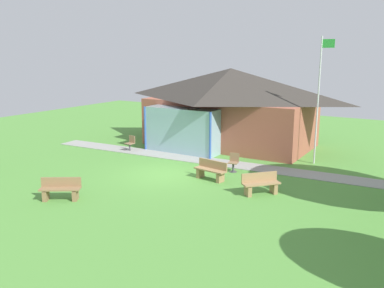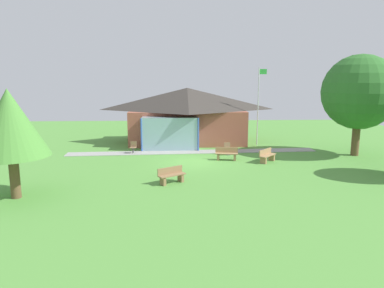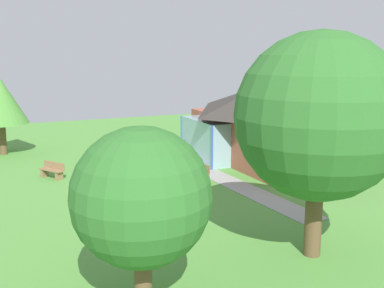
{
  "view_description": "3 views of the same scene",
  "coord_description": "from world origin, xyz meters",
  "px_view_note": "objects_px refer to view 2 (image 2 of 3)",
  "views": [
    {
      "loc": [
        10.27,
        -14.69,
        5.39
      ],
      "look_at": [
        0.69,
        1.14,
        1.28
      ],
      "focal_mm": 38.16,
      "sensor_mm": 36.0,
      "label": 1
    },
    {
      "loc": [
        -1.22,
        -23.38,
        5.62
      ],
      "look_at": [
        -0.16,
        1.24,
        0.94
      ],
      "focal_mm": 34.22,
      "sensor_mm": 36.0,
      "label": 2
    },
    {
      "loc": [
        22.32,
        -7.71,
        6.31
      ],
      "look_at": [
        -0.12,
        2.47,
        1.45
      ],
      "focal_mm": 43.06,
      "sensor_mm": 36.0,
      "label": 3
    }
  ],
  "objects_px": {
    "tree_east_hedge": "(360,92)",
    "tree_lawn_corner": "(10,123)",
    "flagpole": "(258,103)",
    "bench_mid_right": "(267,156)",
    "patio_chair_lawn_spare": "(228,149)",
    "bench_front_center": "(171,176)",
    "pavilion": "(186,114)",
    "bench_rear_near_path": "(227,154)",
    "patio_chair_west": "(133,148)"
  },
  "relations": [
    {
      "from": "tree_east_hedge",
      "to": "tree_lawn_corner",
      "type": "bearing_deg",
      "value": -157.64
    },
    {
      "from": "flagpole",
      "to": "bench_mid_right",
      "type": "relative_size",
      "value": 4.43
    },
    {
      "from": "flagpole",
      "to": "patio_chair_lawn_spare",
      "type": "distance_m",
      "value": 5.35
    },
    {
      "from": "bench_front_center",
      "to": "tree_east_hedge",
      "type": "xyz_separation_m",
      "value": [
        12.89,
        6.23,
        4.03
      ]
    },
    {
      "from": "flagpole",
      "to": "tree_lawn_corner",
      "type": "distance_m",
      "value": 18.56
    },
    {
      "from": "pavilion",
      "to": "tree_east_hedge",
      "type": "relative_size",
      "value": 1.48
    },
    {
      "from": "bench_rear_near_path",
      "to": "tree_east_hedge",
      "type": "relative_size",
      "value": 0.22
    },
    {
      "from": "tree_east_hedge",
      "to": "bench_mid_right",
      "type": "bearing_deg",
      "value": -165.51
    },
    {
      "from": "pavilion",
      "to": "tree_lawn_corner",
      "type": "relative_size",
      "value": 2.05
    },
    {
      "from": "bench_mid_right",
      "to": "patio_chair_west",
      "type": "height_order",
      "value": "patio_chair_west"
    },
    {
      "from": "patio_chair_west",
      "to": "patio_chair_lawn_spare",
      "type": "xyz_separation_m",
      "value": [
        6.79,
        -0.74,
        0.0
      ]
    },
    {
      "from": "bench_mid_right",
      "to": "bench_rear_near_path",
      "type": "xyz_separation_m",
      "value": [
        -2.57,
        0.66,
        0.0
      ]
    },
    {
      "from": "pavilion",
      "to": "flagpole",
      "type": "xyz_separation_m",
      "value": [
        5.67,
        -1.61,
        1.02
      ]
    },
    {
      "from": "patio_chair_lawn_spare",
      "to": "flagpole",
      "type": "bearing_deg",
      "value": -141.75
    },
    {
      "from": "patio_chair_west",
      "to": "tree_lawn_corner",
      "type": "bearing_deg",
      "value": 72.48
    },
    {
      "from": "bench_mid_right",
      "to": "flagpole",
      "type": "bearing_deg",
      "value": -143.6
    },
    {
      "from": "bench_rear_near_path",
      "to": "bench_front_center",
      "type": "height_order",
      "value": "same"
    },
    {
      "from": "bench_rear_near_path",
      "to": "patio_chair_west",
      "type": "xyz_separation_m",
      "value": [
        -6.48,
        2.39,
        0.01
      ]
    },
    {
      "from": "flagpole",
      "to": "tree_lawn_corner",
      "type": "relative_size",
      "value": 1.23
    },
    {
      "from": "bench_front_center",
      "to": "tree_lawn_corner",
      "type": "xyz_separation_m",
      "value": [
        -7.18,
        -2.02,
        3.08
      ]
    },
    {
      "from": "flagpole",
      "to": "tree_lawn_corner",
      "type": "bearing_deg",
      "value": -138.84
    },
    {
      "from": "bench_front_center",
      "to": "bench_mid_right",
      "type": "bearing_deg",
      "value": -176.7
    },
    {
      "from": "pavilion",
      "to": "tree_east_hedge",
      "type": "bearing_deg",
      "value": -25.37
    },
    {
      "from": "bench_front_center",
      "to": "tree_lawn_corner",
      "type": "relative_size",
      "value": 0.3
    },
    {
      "from": "patio_chair_west",
      "to": "tree_east_hedge",
      "type": "distance_m",
      "value": 16.31
    },
    {
      "from": "flagpole",
      "to": "pavilion",
      "type": "bearing_deg",
      "value": 164.11
    },
    {
      "from": "patio_chair_lawn_spare",
      "to": "tree_lawn_corner",
      "type": "distance_m",
      "value": 14.51
    },
    {
      "from": "patio_chair_lawn_spare",
      "to": "tree_lawn_corner",
      "type": "height_order",
      "value": "tree_lawn_corner"
    },
    {
      "from": "pavilion",
      "to": "bench_mid_right",
      "type": "distance_m",
      "value": 9.11
    },
    {
      "from": "patio_chair_lawn_spare",
      "to": "tree_lawn_corner",
      "type": "xyz_separation_m",
      "value": [
        -11.1,
        -8.83,
        3.07
      ]
    },
    {
      "from": "flagpole",
      "to": "bench_rear_near_path",
      "type": "bearing_deg",
      "value": -122.27
    },
    {
      "from": "patio_chair_west",
      "to": "tree_east_hedge",
      "type": "xyz_separation_m",
      "value": [
        15.75,
        -1.32,
        4.02
      ]
    },
    {
      "from": "bench_front_center",
      "to": "patio_chair_lawn_spare",
      "type": "distance_m",
      "value": 7.86
    },
    {
      "from": "flagpole",
      "to": "tree_east_hedge",
      "type": "bearing_deg",
      "value": -33.04
    },
    {
      "from": "bench_front_center",
      "to": "patio_chair_lawn_spare",
      "type": "xyz_separation_m",
      "value": [
        3.92,
        6.81,
        0.01
      ]
    },
    {
      "from": "pavilion",
      "to": "tree_east_hedge",
      "type": "distance_m",
      "value": 13.18
    },
    {
      "from": "bench_front_center",
      "to": "bench_rear_near_path",
      "type": "bearing_deg",
      "value": -157.76
    },
    {
      "from": "patio_chair_west",
      "to": "patio_chair_lawn_spare",
      "type": "height_order",
      "value": "same"
    },
    {
      "from": "flagpole",
      "to": "bench_front_center",
      "type": "height_order",
      "value": "flagpole"
    },
    {
      "from": "bench_front_center",
      "to": "patio_chair_lawn_spare",
      "type": "bearing_deg",
      "value": -152.68
    },
    {
      "from": "bench_mid_right",
      "to": "tree_east_hedge",
      "type": "distance_m",
      "value": 8.01
    },
    {
      "from": "flagpole",
      "to": "bench_front_center",
      "type": "xyz_separation_m",
      "value": [
        -6.8,
        -10.19,
        -3.0
      ]
    },
    {
      "from": "tree_east_hedge",
      "to": "patio_chair_west",
      "type": "bearing_deg",
      "value": 175.22
    },
    {
      "from": "pavilion",
      "to": "bench_rear_near_path",
      "type": "xyz_separation_m",
      "value": [
        2.49,
        -6.65,
        -1.98
      ]
    },
    {
      "from": "pavilion",
      "to": "bench_rear_near_path",
      "type": "bearing_deg",
      "value": -69.48
    },
    {
      "from": "bench_front_center",
      "to": "tree_east_hedge",
      "type": "bearing_deg",
      "value": 173.08
    },
    {
      "from": "patio_chair_lawn_spare",
      "to": "bench_rear_near_path",
      "type": "bearing_deg",
      "value": 68.0
    },
    {
      "from": "patio_chair_lawn_spare",
      "to": "tree_east_hedge",
      "type": "height_order",
      "value": "tree_east_hedge"
    },
    {
      "from": "bench_front_center",
      "to": "tree_east_hedge",
      "type": "relative_size",
      "value": 0.21
    },
    {
      "from": "pavilion",
      "to": "flagpole",
      "type": "relative_size",
      "value": 1.67
    }
  ]
}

